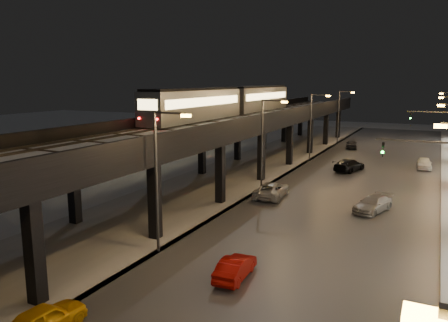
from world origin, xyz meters
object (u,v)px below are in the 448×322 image
at_px(car_near_white, 235,268).
at_px(car_onc_red, 424,164).
at_px(subway_train, 231,101).
at_px(car_onc_white, 373,205).
at_px(car_mid_dark, 349,165).
at_px(car_mid_silver, 272,190).
at_px(car_far_white, 351,145).
at_px(car_taxi, 45,320).

height_order(car_near_white, car_onc_red, car_onc_red).
bearing_deg(car_near_white, subway_train, -68.11).
bearing_deg(subway_train, car_onc_white, -33.49).
bearing_deg(car_near_white, car_mid_dark, -94.11).
relative_size(car_onc_white, car_onc_red, 1.11).
bearing_deg(subway_train, car_mid_silver, -50.77).
relative_size(car_mid_silver, car_mid_dark, 1.01).
distance_m(car_mid_silver, car_far_white, 33.64).
distance_m(subway_train, car_near_white, 32.85).
relative_size(car_mid_dark, car_onc_red, 1.28).
distance_m(car_mid_silver, car_onc_red, 24.26).
bearing_deg(car_mid_dark, car_near_white, 104.72).
bearing_deg(car_mid_dark, car_far_white, -65.69).
bearing_deg(car_taxi, car_onc_red, -101.44).
bearing_deg(car_far_white, car_taxi, 76.90).
distance_m(car_taxi, car_onc_red, 48.08).
relative_size(car_near_white, car_onc_white, 0.83).
bearing_deg(car_onc_red, car_mid_silver, -124.49).
xyz_separation_m(car_mid_silver, car_onc_red, (12.28, 20.92, -0.04)).
xyz_separation_m(subway_train, car_onc_red, (22.08, 8.93, -7.63)).
xyz_separation_m(car_mid_dark, car_onc_white, (4.85, -15.90, -0.10)).
height_order(subway_train, car_far_white, subway_train).
distance_m(car_far_white, car_onc_white, 34.99).
distance_m(subway_train, car_onc_white, 23.89).
height_order(car_near_white, car_mid_dark, car_mid_dark).
bearing_deg(car_taxi, car_onc_white, -107.66).
xyz_separation_m(subway_train, car_far_white, (11.08, 21.62, -7.63)).
xyz_separation_m(car_far_white, car_onc_white, (7.80, -34.11, -0.03)).
relative_size(subway_train, car_near_white, 9.42).
xyz_separation_m(car_taxi, car_onc_white, (10.22, 24.75, 0.00)).
bearing_deg(subway_train, car_far_white, 62.88).
bearing_deg(car_near_white, car_onc_white, -110.99).
xyz_separation_m(car_mid_silver, car_far_white, (1.28, 33.62, -0.05)).
bearing_deg(car_onc_white, car_mid_dark, 125.95).
bearing_deg(car_near_white, car_onc_red, -106.09).
height_order(car_far_white, car_onc_red, car_onc_red).
relative_size(car_mid_silver, car_onc_white, 1.17).
relative_size(subway_train, car_onc_red, 8.69).
bearing_deg(car_mid_silver, car_far_white, -96.88).
relative_size(car_taxi, car_far_white, 0.95).
bearing_deg(car_onc_white, subway_train, 165.50).
bearing_deg(car_onc_red, car_onc_white, -102.58).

